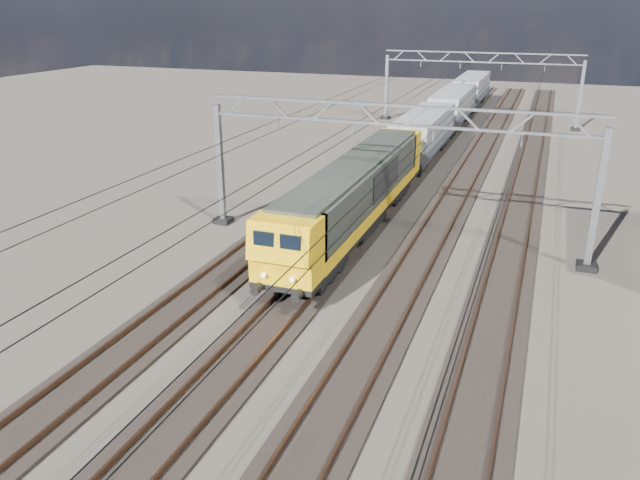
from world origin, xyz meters
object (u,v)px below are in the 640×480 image
(locomotive, at_px, (356,192))
(hopper_wagon_mid, at_px, (453,106))
(catenary_gantry_mid, at_px, (390,170))
(catenary_gantry_far, at_px, (479,85))
(hopper_wagon_lead, at_px, (423,132))
(hopper_wagon_third, at_px, (472,88))

(locomotive, relative_size, hopper_wagon_mid, 1.62)
(catenary_gantry_mid, relative_size, catenary_gantry_far, 1.00)
(catenary_gantry_mid, relative_size, hopper_wagon_lead, 1.53)
(catenary_gantry_far, xyz_separation_m, hopper_wagon_third, (-2.00, 10.97, -1.67))
(hopper_wagon_lead, bearing_deg, catenary_gantry_far, 83.45)
(catenary_gantry_far, height_order, hopper_wagon_third, catenary_gantry_far)
(locomotive, distance_m, hopper_wagon_lead, 17.70)
(catenary_gantry_mid, height_order, hopper_wagon_third, catenary_gantry_mid)
(hopper_wagon_third, bearing_deg, hopper_wagon_lead, -90.00)
(catenary_gantry_mid, bearing_deg, locomotive, 156.47)
(catenary_gantry_mid, xyz_separation_m, catenary_gantry_far, (0.00, 36.00, 0.00))
(catenary_gantry_far, bearing_deg, catenary_gantry_mid, -90.00)
(hopper_wagon_mid, bearing_deg, catenary_gantry_far, 58.26)
(locomotive, bearing_deg, hopper_wagon_lead, 90.00)
(hopper_wagon_third, bearing_deg, catenary_gantry_mid, -87.56)
(catenary_gantry_mid, xyz_separation_m, hopper_wagon_lead, (-2.00, 18.57, -1.67))
(locomotive, bearing_deg, catenary_gantry_far, 86.74)
(hopper_wagon_lead, xyz_separation_m, hopper_wagon_third, (0.00, 28.40, 0.00))
(hopper_wagon_third, bearing_deg, hopper_wagon_mid, -90.00)
(catenary_gantry_mid, height_order, catenary_gantry_far, same)
(locomotive, distance_m, hopper_wagon_mid, 31.90)
(catenary_gantry_mid, height_order, hopper_wagon_lead, catenary_gantry_mid)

